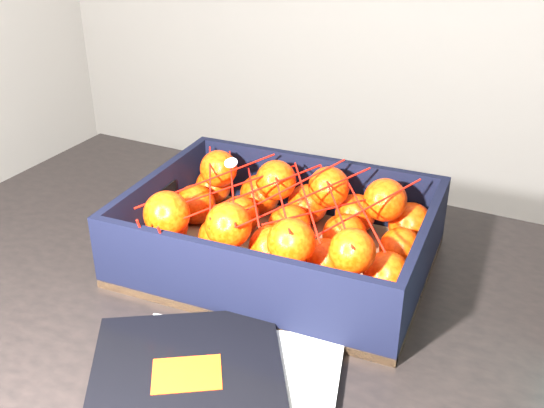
% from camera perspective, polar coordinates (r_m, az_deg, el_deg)
% --- Properties ---
extents(table, '(1.25, 0.87, 0.75)m').
position_cam_1_polar(table, '(0.90, -0.86, -14.40)').
color(table, black).
rests_on(table, ground).
extents(magazine_stack, '(0.34, 0.35, 0.02)m').
position_cam_1_polar(magazine_stack, '(0.70, -6.01, -17.50)').
color(magazine_stack, silver).
rests_on(magazine_stack, table).
extents(produce_crate, '(0.41, 0.31, 0.11)m').
position_cam_1_polar(produce_crate, '(0.91, 0.73, -3.54)').
color(produce_crate, '#8B5B40').
rests_on(produce_crate, table).
extents(clementine_heap, '(0.39, 0.29, 0.11)m').
position_cam_1_polar(clementine_heap, '(0.90, 0.84, -2.24)').
color(clementine_heap, '#F53305').
rests_on(clementine_heap, produce_crate).
extents(mesh_net, '(0.34, 0.27, 0.09)m').
position_cam_1_polar(mesh_net, '(0.87, 0.12, 0.58)').
color(mesh_net, red).
rests_on(mesh_net, clementine_heap).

